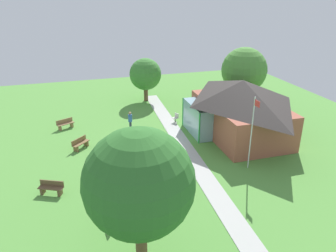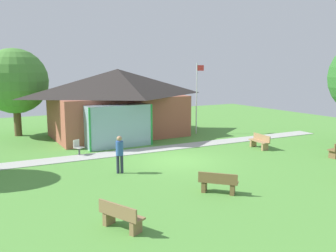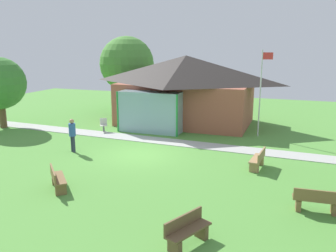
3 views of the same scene
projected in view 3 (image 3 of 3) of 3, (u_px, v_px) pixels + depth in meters
ground_plane at (141, 154)px, 17.76m from camera, size 44.00×44.00×0.00m
pavilion at (184, 89)px, 24.35m from camera, size 9.77×7.16×4.72m
footpath at (160, 141)px, 20.26m from camera, size 25.38×2.46×0.03m
flagpole at (261, 89)px, 20.74m from camera, size 0.64×0.08×5.14m
bench_front_right at (187, 231)px, 9.65m from camera, size 1.03×1.55×0.84m
bench_front_center at (57, 179)px, 13.37m from camera, size 1.35×1.39×0.84m
bench_lawn_far_right at (317, 201)px, 11.50m from camera, size 1.53×0.54×0.84m
bench_mid_right at (258, 160)px, 15.67m from camera, size 0.58×1.54×0.84m
patio_chair_west at (104, 125)px, 22.34m from camera, size 0.60×0.60×0.86m
visitor_strolling_lawn at (72, 133)px, 17.97m from camera, size 0.34×0.34×1.74m
tree_behind_pavilion_left at (127, 64)px, 29.47m from camera, size 4.54×4.54×6.15m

